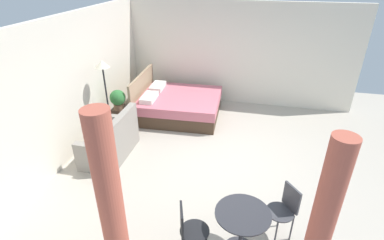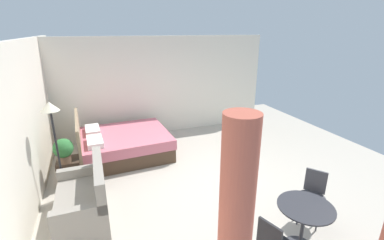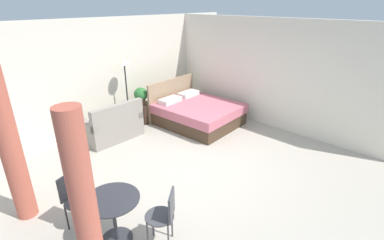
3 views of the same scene
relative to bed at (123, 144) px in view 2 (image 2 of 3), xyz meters
The scene contains 10 objects.
ground_plane 2.27m from the bed, 141.08° to the right, with size 9.05×9.16×0.02m, color #B2A899.
wall_back 2.65m from the bed, 136.36° to the left, with size 9.05×0.12×2.77m, color silver.
wall_right 2.19m from the bed, 47.96° to the right, with size 0.12×6.16×2.77m, color silver.
bed is the anchor object (origin of this frame).
couch 2.25m from the bed, 158.09° to the left, with size 1.35×0.77×0.94m.
nightstand 1.43m from the bed, 127.04° to the left, with size 0.43×0.42×0.51m.
potted_plant 1.59m from the bed, 129.30° to the left, with size 0.37×0.37×0.48m.
floor_lamp 2.18m from the bed, 138.35° to the left, with size 0.30×0.30×1.81m.
balcony_table 4.33m from the bed, 153.02° to the right, with size 0.74×0.74×0.71m.
cafe_chair_near_couch 4.27m from the bed, 143.57° to the right, with size 0.55×0.55×0.86m.
Camera 2 is at (-4.35, 1.90, 2.94)m, focal length 24.83 mm.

